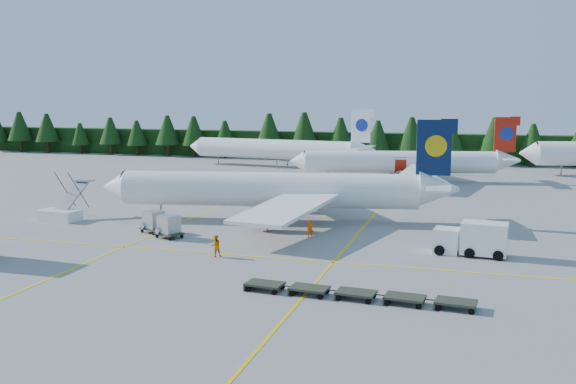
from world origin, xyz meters
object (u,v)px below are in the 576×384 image
(airliner_navy, at_px, (263,190))
(airstairs, at_px, (62,212))
(service_truck, at_px, (471,239))
(airliner_red, at_px, (396,162))

(airliner_navy, relative_size, airstairs, 5.92)
(airliner_navy, distance_m, service_truck, 25.05)
(airstairs, bearing_deg, service_truck, 1.61)
(airliner_navy, distance_m, airstairs, 23.11)
(airliner_red, bearing_deg, service_truck, -88.20)
(airliner_navy, bearing_deg, airliner_red, 64.75)
(airstairs, relative_size, service_truck, 1.03)
(airliner_red, distance_m, service_truck, 49.30)
(airliner_red, xyz_separation_m, service_truck, (12.36, -47.70, -1.70))
(service_truck, bearing_deg, airliner_navy, 161.43)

